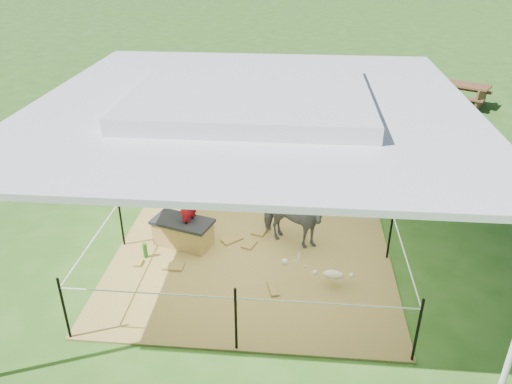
# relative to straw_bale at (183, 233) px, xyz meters

# --- Properties ---
(ground) EXTENTS (90.00, 90.00, 0.00)m
(ground) POSITION_rel_straw_bale_xyz_m (1.22, -0.10, -0.24)
(ground) COLOR #2D5919
(ground) RESTS_ON ground
(hay_patch) EXTENTS (4.60, 4.60, 0.03)m
(hay_patch) POSITION_rel_straw_bale_xyz_m (1.22, -0.10, -0.23)
(hay_patch) COLOR brown
(hay_patch) RESTS_ON ground
(canopy_tent) EXTENTS (6.30, 6.30, 2.90)m
(canopy_tent) POSITION_rel_straw_bale_xyz_m (1.22, -0.10, 2.45)
(canopy_tent) COLOR silver
(canopy_tent) RESTS_ON ground
(rope_fence) EXTENTS (4.54, 4.54, 1.00)m
(rope_fence) POSITION_rel_straw_bale_xyz_m (1.22, -0.10, 0.40)
(rope_fence) COLOR black
(rope_fence) RESTS_ON ground
(straw_bale) EXTENTS (1.06, 0.74, 0.43)m
(straw_bale) POSITION_rel_straw_bale_xyz_m (0.00, 0.00, 0.00)
(straw_bale) COLOR #AA853E
(straw_bale) RESTS_ON hay_patch
(dark_cloth) EXTENTS (1.13, 0.81, 0.05)m
(dark_cloth) POSITION_rel_straw_bale_xyz_m (0.00, 0.00, 0.24)
(dark_cloth) COLOR black
(dark_cloth) RESTS_ON straw_bale
(woman) EXTENTS (0.39, 0.48, 1.15)m
(woman) POSITION_rel_straw_bale_xyz_m (0.10, 0.00, 0.79)
(woman) COLOR red
(woman) RESTS_ON straw_bale
(green_bottle) EXTENTS (0.09, 0.09, 0.27)m
(green_bottle) POSITION_rel_straw_bale_xyz_m (-0.55, -0.45, -0.08)
(green_bottle) COLOR #1A761A
(green_bottle) RESTS_ON hay_patch
(pony) EXTENTS (1.31, 0.97, 1.01)m
(pony) POSITION_rel_straw_bale_xyz_m (1.86, 0.16, 0.29)
(pony) COLOR #4A4A4F
(pony) RESTS_ON hay_patch
(pink_hat) EXTENTS (0.31, 0.31, 0.15)m
(pink_hat) POSITION_rel_straw_bale_xyz_m (1.86, 0.16, 0.87)
(pink_hat) COLOR pink
(pink_hat) RESTS_ON pony
(foal) EXTENTS (0.94, 0.61, 0.49)m
(foal) POSITION_rel_straw_bale_xyz_m (2.52, -0.95, 0.03)
(foal) COLOR beige
(foal) RESTS_ON hay_patch
(trash_barrel) EXTENTS (0.61, 0.61, 0.93)m
(trash_barrel) POSITION_rel_straw_bale_xyz_m (4.51, 5.56, 0.22)
(trash_barrel) COLOR blue
(trash_barrel) RESTS_ON ground
(picnic_table_near) EXTENTS (2.41, 2.19, 0.82)m
(picnic_table_near) POSITION_rel_straw_bale_xyz_m (2.84, 7.89, 0.17)
(picnic_table_near) COLOR brown
(picnic_table_near) RESTS_ON ground
(picnic_table_far) EXTENTS (2.05, 1.89, 0.69)m
(picnic_table_far) POSITION_rel_straw_bale_xyz_m (6.91, 8.66, 0.10)
(picnic_table_far) COLOR #52341C
(picnic_table_far) RESTS_ON ground
(distant_person) EXTENTS (0.68, 0.58, 1.20)m
(distant_person) POSITION_rel_straw_bale_xyz_m (3.14, 7.08, 0.36)
(distant_person) COLOR #3159B9
(distant_person) RESTS_ON ground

